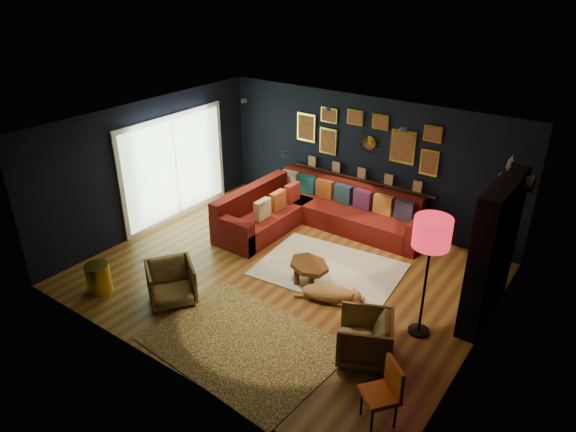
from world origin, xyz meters
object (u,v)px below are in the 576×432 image
Objects in this scene: floor_lamp at (432,237)px; armchair_left at (171,281)px; sectional at (312,213)px; dog at (328,290)px; pouf at (253,233)px; orange_chair at (386,389)px; armchair_right at (365,336)px; coffee_table at (309,267)px; gold_stool at (98,278)px.

armchair_left is at bearing -156.20° from floor_lamp.
dog is at bearing -51.21° from sectional.
pouf is 0.72× the size of armchair_left.
sectional reaches higher than pouf.
orange_chair is (3.41, -3.68, 0.16)m from sectional.
armchair_right is 1.09m from orange_chair.
floor_lamp reaches higher than dog.
coffee_table is at bearing -19.05° from pouf.
dog is at bearing -21.20° from coffee_table.
pouf is 4.67m from orange_chair.
sectional is 4.69× the size of armchair_left.
armchair_left is 0.39× the size of floor_lamp.
armchair_left is (-0.41, -3.46, 0.04)m from sectional.
sectional reaches higher than coffee_table.
coffee_table is 0.56m from dog.
sectional is 5.02m from orange_chair.
dog is (3.20, 1.96, -0.05)m from gold_stool.
floor_lamp is at bearing -31.43° from sectional.
floor_lamp reaches higher than armchair_left.
orange_chair is 2.11m from floor_lamp.
gold_stool reaches higher than dog.
sectional reaches higher than gold_stool.
armchair_left is 0.99× the size of armchair_right.
floor_lamp is 1.63× the size of dog.
sectional is 2.58m from dog.
gold_stool is at bearing -171.62° from dog.
gold_stool is at bearing -156.28° from floor_lamp.
armchair_left is 2.49m from dog.
floor_lamp is at bearing 132.38° from armchair_right.
floor_lamp is (4.70, 2.07, 1.34)m from gold_stool.
armchair_right is at bearing -60.98° from dog.
orange_chair is 0.72× the size of dog.
sectional is 2.97× the size of dog.
pouf is 2.31m from dog.
pouf is at bearing 160.95° from coffee_table.
coffee_table is at bearing 135.69° from dog.
sectional is 2.13m from coffee_table.
armchair_left is 3.82m from orange_chair.
pouf is 2.23m from armchair_left.
armchair_left reaches higher than gold_stool.
coffee_table is 0.50× the size of floor_lamp.
floor_lamp is at bearing -2.53° from coffee_table.
orange_chair is (4.99, 0.29, 0.24)m from gold_stool.
sectional is at bearing 68.22° from gold_stool.
sectional reaches higher than dog.
pouf is at bearing 169.70° from floor_lamp.
coffee_table is 1.13× the size of orange_chair.
armchair_left is at bearing -85.94° from pouf.
armchair_right reaches higher than coffee_table.
floor_lamp reaches higher than orange_chair.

